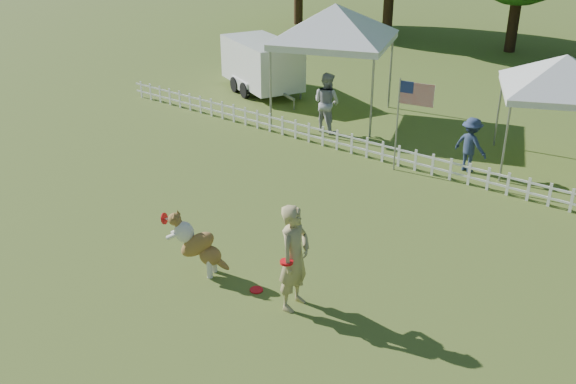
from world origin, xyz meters
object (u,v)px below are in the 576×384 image
object	(u,v)px
frisbee_on_turf	(256,290)
cargo_trailer	(262,66)
handler	(294,258)
spectator_a	(327,102)
dog	(198,245)
canopy_tent_left	(334,63)
spectator_b	(471,145)
canopy_tent_right	(557,114)
flag_pole	(397,125)

from	to	relation	value
frisbee_on_turf	cargo_trailer	bearing A→B (deg)	129.59
handler	spectator_a	bearing A→B (deg)	25.87
dog	frisbee_on_turf	world-z (taller)	dog
canopy_tent_left	spectator_b	distance (m)	5.75
handler	frisbee_on_turf	distance (m)	1.30
handler	cargo_trailer	distance (m)	13.74
frisbee_on_turf	spectator_a	distance (m)	9.06
canopy_tent_left	spectator_b	bearing A→B (deg)	-35.82
canopy_tent_left	cargo_trailer	world-z (taller)	canopy_tent_left
canopy_tent_left	canopy_tent_right	bearing A→B (deg)	-19.29
handler	canopy_tent_right	xyz separation A→B (m)	(1.47, 9.36, 0.49)
canopy_tent_right	flag_pole	xyz separation A→B (m)	(-3.16, -2.77, -0.24)
canopy_tent_left	dog	bearing A→B (deg)	-90.06
handler	frisbee_on_turf	world-z (taller)	handler
spectator_a	cargo_trailer	bearing A→B (deg)	-20.91
flag_pole	spectator_a	distance (m)	3.50
canopy_tent_left	spectator_b	size ratio (longest dim) A/B	2.42
cargo_trailer	flag_pole	bearing A→B (deg)	-0.83
cargo_trailer	flag_pole	xyz separation A→B (m)	(7.58, -3.55, 0.28)
dog	spectator_a	xyz separation A→B (m)	(-2.77, 8.25, 0.31)
dog	canopy_tent_left	bearing A→B (deg)	89.01
flag_pole	canopy_tent_right	bearing A→B (deg)	31.51
cargo_trailer	spectator_b	size ratio (longest dim) A/B	2.99
frisbee_on_turf	canopy_tent_right	world-z (taller)	canopy_tent_right
canopy_tent_left	flag_pole	distance (m)	4.74
canopy_tent_right	spectator_b	xyz separation A→B (m)	(-1.58, -1.62, -0.75)
handler	dog	bearing A→B (deg)	91.11
flag_pole	spectator_a	bearing A→B (deg)	146.44
spectator_a	spectator_b	world-z (taller)	spectator_a
handler	spectator_b	size ratio (longest dim) A/B	1.35
canopy_tent_left	flag_pole	size ratio (longest dim) A/B	1.43
frisbee_on_turf	spectator_b	distance (m)	7.86
canopy_tent_left	spectator_a	bearing A→B (deg)	-82.97
handler	spectator_a	distance (m)	9.38
cargo_trailer	spectator_a	distance (m)	4.88
frisbee_on_turf	canopy_tent_right	size ratio (longest dim) A/B	0.08
dog	flag_pole	distance (m)	6.88
handler	dog	size ratio (longest dim) A/B	1.61
canopy_tent_right	flag_pole	size ratio (longest dim) A/B	1.19
flag_pole	spectator_a	world-z (taller)	flag_pole
frisbee_on_turf	cargo_trailer	size ratio (longest dim) A/B	0.06
spectator_b	handler	bearing A→B (deg)	102.89
handler	canopy_tent_right	distance (m)	9.49
cargo_trailer	dog	bearing A→B (deg)	-31.19
frisbee_on_turf	dog	bearing A→B (deg)	-171.35
spectator_a	frisbee_on_turf	bearing A→B (deg)	121.73
dog	spectator_a	bearing A→B (deg)	87.83
canopy_tent_right	flag_pole	distance (m)	4.21
cargo_trailer	spectator_b	xyz separation A→B (m)	(9.16, -2.40, -0.23)
cargo_trailer	canopy_tent_right	bearing A→B (deg)	20.12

